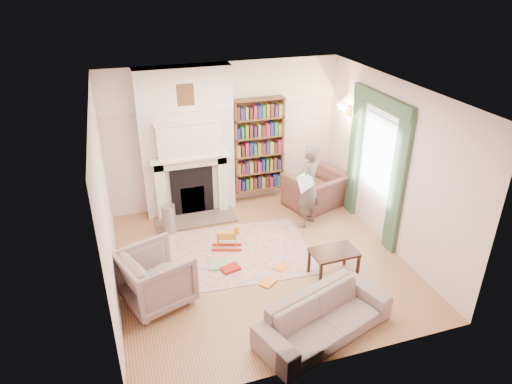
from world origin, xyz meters
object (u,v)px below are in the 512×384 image
object	(u,v)px
paraffin_heater	(169,219)
armchair_left	(156,277)
man_reading	(308,186)
coffee_table	(333,263)
armchair_reading	(316,190)
sofa	(324,317)
bookcase	(258,145)
rocking_horse	(227,238)

from	to	relation	value
paraffin_heater	armchair_left	bearing A→B (deg)	-103.23
man_reading	coffee_table	bearing A→B (deg)	45.62
armchair_reading	paraffin_heater	size ratio (longest dim) A/B	1.97
coffee_table	paraffin_heater	bearing A→B (deg)	135.28
sofa	paraffin_heater	xyz separation A→B (m)	(-1.55, 3.14, 0.00)
armchair_left	paraffin_heater	bearing A→B (deg)	-33.16
bookcase	armchair_reading	world-z (taller)	bookcase
sofa	coffee_table	size ratio (longest dim) A/B	2.67
rocking_horse	sofa	bearing A→B (deg)	-55.16
man_reading	rocking_horse	xyz separation A→B (m)	(-1.62, -0.35, -0.57)
coffee_table	man_reading	bearing A→B (deg)	79.33
armchair_reading	paraffin_heater	xyz separation A→B (m)	(-2.91, -0.12, -0.08)
armchair_left	paraffin_heater	size ratio (longest dim) A/B	1.64
armchair_reading	man_reading	xyz separation A→B (m)	(-0.45, -0.60, 0.44)
coffee_table	paraffin_heater	distance (m)	3.03
sofa	rocking_horse	distance (m)	2.42
armchair_reading	coffee_table	xyz separation A→B (m)	(-0.69, -2.17, -0.13)
paraffin_heater	man_reading	bearing A→B (deg)	-11.00
armchair_reading	sofa	bearing A→B (deg)	48.41
coffee_table	paraffin_heater	world-z (taller)	paraffin_heater
sofa	man_reading	distance (m)	2.86
paraffin_heater	sofa	bearing A→B (deg)	-63.74
armchair_reading	coffee_table	bearing A→B (deg)	53.56
armchair_reading	bookcase	bearing A→B (deg)	-52.46
armchair_left	rocking_horse	distance (m)	1.62
bookcase	armchair_left	xyz separation A→B (m)	(-2.36, -2.59, -0.76)
sofa	rocking_horse	bearing A→B (deg)	87.97
bookcase	armchair_reading	distance (m)	1.44
bookcase	armchair_reading	xyz separation A→B (m)	(0.98, -0.65, -0.82)
armchair_reading	man_reading	bearing A→B (deg)	34.22
armchair_reading	coffee_table	world-z (taller)	armchair_reading
man_reading	paraffin_heater	world-z (taller)	man_reading
armchair_reading	man_reading	distance (m)	0.87
coffee_table	bookcase	bearing A→B (deg)	93.89
man_reading	rocking_horse	distance (m)	1.75
coffee_table	rocking_horse	world-z (taller)	coffee_table
sofa	coffee_table	world-z (taller)	sofa
bookcase	coffee_table	distance (m)	2.99
man_reading	rocking_horse	world-z (taller)	man_reading
bookcase	paraffin_heater	distance (m)	2.27
man_reading	armchair_reading	bearing A→B (deg)	-162.73
armchair_left	paraffin_heater	world-z (taller)	armchair_left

